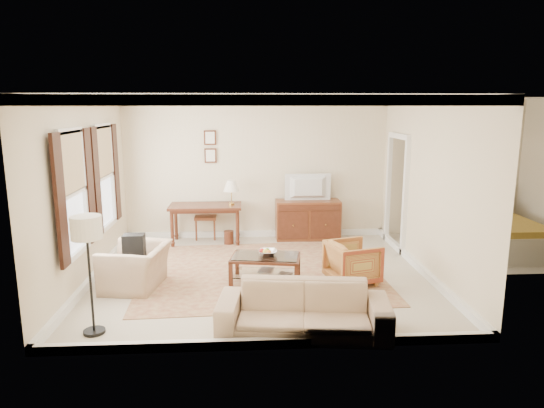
{
  "coord_description": "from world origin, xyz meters",
  "views": [
    {
      "loc": [
        -0.28,
        -7.65,
        2.78
      ],
      "look_at": [
        0.2,
        0.3,
        1.15
      ],
      "focal_mm": 32.0,
      "sensor_mm": 36.0,
      "label": 1
    }
  ],
  "objects": [
    {
      "name": "book_a",
      "position": [
        -0.04,
        -0.2,
        0.18
      ],
      "size": [
        0.28,
        0.12,
        0.38
      ],
      "primitive_type": "imported",
      "rotation": [
        0.0,
        0.0,
        -0.32
      ],
      "color": "brown",
      "rests_on": "coffee_table"
    },
    {
      "name": "coffee_table",
      "position": [
        0.06,
        -0.34,
        0.35
      ],
      "size": [
        1.16,
        0.8,
        0.46
      ],
      "rotation": [
        0.0,
        0.0,
        -0.17
      ],
      "color": "#4F2516",
      "rests_on": "room_shell"
    },
    {
      "name": "desk_chair",
      "position": [
        -1.08,
        2.39,
        0.53
      ],
      "size": [
        0.55,
        0.55,
        1.05
      ],
      "primitive_type": null,
      "rotation": [
        0.0,
        0.0,
        0.26
      ],
      "color": "brown",
      "rests_on": "room_shell"
    },
    {
      "name": "floor_lamp",
      "position": [
        -2.15,
        -1.95,
        1.24
      ],
      "size": [
        0.37,
        0.37,
        1.49
      ],
      "color": "black",
      "rests_on": "room_shell"
    },
    {
      "name": "window_front",
      "position": [
        -2.7,
        -0.7,
        1.55
      ],
      "size": [
        0.12,
        1.56,
        1.8
      ],
      "primitive_type": null,
      "color": "#CCB284",
      "rests_on": "room_shell"
    },
    {
      "name": "window_rear",
      "position": [
        -2.7,
        0.9,
        1.55
      ],
      "size": [
        0.12,
        1.56,
        1.8
      ],
      "primitive_type": null,
      "color": "#CCB284",
      "rests_on": "room_shell"
    },
    {
      "name": "striped_armchair",
      "position": [
        1.44,
        -0.41,
        0.37
      ],
      "size": [
        0.84,
        0.87,
        0.74
      ],
      "primitive_type": "imported",
      "rotation": [
        0.0,
        0.0,
        1.85
      ],
      "color": "#933820",
      "rests_on": "room_shell"
    },
    {
      "name": "room_shell",
      "position": [
        0.0,
        0.0,
        2.47
      ],
      "size": [
        5.51,
        5.01,
        2.91
      ],
      "color": "beige",
      "rests_on": "ground"
    },
    {
      "name": "framed_prints",
      "position": [
        -0.95,
        2.47,
        1.94
      ],
      "size": [
        0.25,
        0.04,
        0.68
      ],
      "primitive_type": null,
      "color": "#4F2516",
      "rests_on": "room_shell"
    },
    {
      "name": "annex_bedroom",
      "position": [
        4.49,
        1.15,
        0.34
      ],
      "size": [
        3.0,
        2.7,
        2.9
      ],
      "color": "beige",
      "rests_on": "ground"
    },
    {
      "name": "sofa",
      "position": [
        0.44,
        -2.09,
        0.41
      ],
      "size": [
        2.17,
        0.88,
        0.82
      ],
      "primitive_type": "imported",
      "rotation": [
        0.0,
        0.0,
        -0.13
      ],
      "color": "tan",
      "rests_on": "room_shell"
    },
    {
      "name": "rug",
      "position": [
        0.0,
        0.17,
        0.01
      ],
      "size": [
        4.08,
        3.54,
        0.01
      ],
      "primitive_type": "cube",
      "rotation": [
        0.0,
        0.0,
        0.04
      ],
      "color": "brown",
      "rests_on": "room_shell"
    },
    {
      "name": "tv",
      "position": [
        1.07,
        2.19,
        1.28
      ],
      "size": [
        0.91,
        0.52,
        0.12
      ],
      "primitive_type": "imported",
      "rotation": [
        0.0,
        0.0,
        3.14
      ],
      "color": "black",
      "rests_on": "sideboard"
    },
    {
      "name": "sideboard",
      "position": [
        1.07,
        2.21,
        0.41
      ],
      "size": [
        1.34,
        0.52,
        0.82
      ],
      "primitive_type": "cube",
      "color": "brown",
      "rests_on": "room_shell"
    },
    {
      "name": "book_b",
      "position": [
        0.25,
        -0.45,
        0.17
      ],
      "size": [
        0.27,
        0.13,
        0.38
      ],
      "primitive_type": "imported",
      "rotation": [
        0.0,
        0.0,
        -0.37
      ],
      "color": "brown",
      "rests_on": "coffee_table"
    },
    {
      "name": "writing_desk",
      "position": [
        -1.05,
        2.04,
        0.68
      ],
      "size": [
        1.45,
        0.73,
        0.79
      ],
      "color": "#4F2516",
      "rests_on": "room_shell"
    },
    {
      "name": "backpack",
      "position": [
        -1.96,
        -0.39,
        0.69
      ],
      "size": [
        0.24,
        0.33,
        0.4
      ],
      "primitive_type": "cube",
      "rotation": [
        0.0,
        0.0,
        -1.52
      ],
      "color": "black",
      "rests_on": "club_armchair"
    },
    {
      "name": "club_armchair",
      "position": [
        -1.95,
        -0.41,
        0.45
      ],
      "size": [
        0.82,
        1.12,
        0.89
      ],
      "primitive_type": "imported",
      "rotation": [
        0.0,
        0.0,
        -1.73
      ],
      "color": "tan",
      "rests_on": "room_shell"
    },
    {
      "name": "doorway",
      "position": [
        2.71,
        1.5,
        1.08
      ],
      "size": [
        0.1,
        1.12,
        2.25
      ],
      "primitive_type": null,
      "color": "white",
      "rests_on": "room_shell"
    },
    {
      "name": "fruit_bowl",
      "position": [
        0.1,
        -0.31,
        0.51
      ],
      "size": [
        0.42,
        0.42,
        0.1
      ],
      "primitive_type": "imported",
      "color": "silver",
      "rests_on": "coffee_table"
    },
    {
      "name": "desk_lamp",
      "position": [
        -0.52,
        2.04,
        1.04
      ],
      "size": [
        0.32,
        0.32,
        0.5
      ],
      "primitive_type": null,
      "color": "silver",
      "rests_on": "writing_desk"
    }
  ]
}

